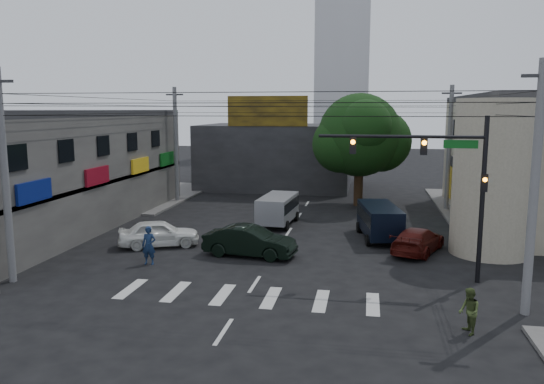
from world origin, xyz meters
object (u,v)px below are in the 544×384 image
(white_compact, at_px, (159,233))
(pedestrian_olive, at_px, (469,311))
(utility_pole_far_left, at_px, (176,145))
(utility_pole_near_right, at_px, (534,191))
(navy_van, at_px, (379,222))
(utility_pole_near_left, at_px, (5,177))
(dark_sedan, at_px, (250,241))
(street_tree, at_px, (360,135))
(traffic_gantry, at_px, (443,171))
(maroon_sedan, at_px, (418,240))
(utility_pole_far_right, at_px, (449,149))
(traffic_officer, at_px, (149,245))
(silver_minivan, at_px, (278,210))

(white_compact, relative_size, pedestrian_olive, 2.95)
(utility_pole_far_left, bearing_deg, pedestrian_olive, -50.65)
(utility_pole_near_right, xyz_separation_m, navy_van, (-5.08, 10.74, -3.62))
(utility_pole_near_left, relative_size, dark_sedan, 1.88)
(utility_pole_far_left, distance_m, white_compact, 14.75)
(street_tree, xyz_separation_m, traffic_gantry, (3.82, -18.00, -0.64))
(street_tree, height_order, maroon_sedan, street_tree)
(utility_pole_near_right, distance_m, pedestrian_olive, 5.00)
(pedestrian_olive, bearing_deg, dark_sedan, -142.29)
(street_tree, distance_m, pedestrian_olive, 24.51)
(utility_pole_far_right, bearing_deg, pedestrian_olive, -95.98)
(traffic_gantry, relative_size, utility_pole_near_left, 0.78)
(street_tree, height_order, traffic_officer, street_tree)
(traffic_gantry, height_order, utility_pole_far_left, utility_pole_far_left)
(utility_pole_far_right, relative_size, navy_van, 1.79)
(utility_pole_near_right, bearing_deg, street_tree, 106.82)
(traffic_gantry, xyz_separation_m, traffic_officer, (-13.49, 0.03, -3.89))
(pedestrian_olive, bearing_deg, white_compact, -133.24)
(street_tree, xyz_separation_m, pedestrian_olive, (4.12, -23.70, -4.68))
(street_tree, bearing_deg, pedestrian_olive, -80.14)
(maroon_sedan, xyz_separation_m, pedestrian_olive, (0.75, -10.26, 0.13))
(silver_minivan, bearing_deg, navy_van, -108.14)
(white_compact, height_order, pedestrian_olive, pedestrian_olive)
(dark_sedan, distance_m, traffic_officer, 5.04)
(utility_pole_far_left, height_order, dark_sedan, utility_pole_far_left)
(traffic_gantry, height_order, white_compact, traffic_gantry)
(utility_pole_near_right, xyz_separation_m, utility_pole_far_right, (0.00, 20.50, 0.00))
(maroon_sedan, bearing_deg, silver_minivan, -10.41)
(silver_minivan, distance_m, navy_van, 6.94)
(utility_pole_near_right, distance_m, utility_pole_far_right, 20.50)
(silver_minivan, relative_size, traffic_officer, 2.44)
(pedestrian_olive, bearing_deg, utility_pole_near_right, 121.31)
(utility_pole_near_left, relative_size, maroon_sedan, 1.88)
(traffic_gantry, bearing_deg, street_tree, 101.99)
(traffic_gantry, bearing_deg, maroon_sedan, 95.72)
(traffic_gantry, xyz_separation_m, utility_pole_far_left, (-18.32, 17.00, -0.23))
(traffic_gantry, distance_m, white_compact, 15.27)
(navy_van, height_order, traffic_officer, navy_van)
(utility_pole_near_left, xyz_separation_m, navy_van, (15.92, 10.74, -3.62))
(traffic_gantry, xyz_separation_m, maroon_sedan, (-0.46, 4.56, -4.17))
(street_tree, xyz_separation_m, utility_pole_far_right, (6.50, -1.00, -0.87))
(utility_pole_far_left, height_order, navy_van, utility_pole_far_left)
(street_tree, bearing_deg, navy_van, -82.46)
(silver_minivan, xyz_separation_m, pedestrian_olive, (9.12, -15.57, -0.17))
(traffic_gantry, bearing_deg, utility_pole_far_right, 81.06)
(street_tree, xyz_separation_m, silver_minivan, (-5.00, -8.13, -4.51))
(utility_pole_far_right, xyz_separation_m, pedestrian_olive, (-2.38, -22.70, -3.81))
(pedestrian_olive, bearing_deg, traffic_officer, -124.08)
(utility_pole_near_left, relative_size, traffic_officer, 4.91)
(silver_minivan, bearing_deg, utility_pole_far_right, -54.11)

